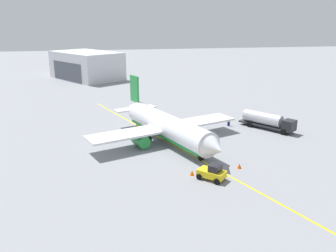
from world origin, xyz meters
TOP-DOWN VIEW (x-y plane):
  - ground_plane at (0.00, 0.00)m, footprint 400.00×400.00m
  - airplane at (-0.42, -0.15)m, footprint 29.33×27.80m
  - fuel_tanker at (-3.98, 20.50)m, footprint 10.60×8.34m
  - pushback_tug at (15.67, 2.88)m, footprint 4.04×4.02m
  - refueling_worker at (-7.49, 13.95)m, footprint 0.61×0.63m
  - safety_cone_nose at (12.90, 7.87)m, footprint 0.66×0.66m
  - safety_cone_wingtip at (13.84, 0.59)m, footprint 0.63×0.63m
  - distant_hangar at (-73.66, -15.09)m, footprint 30.31×27.25m
  - taxi_line_marking at (0.00, 0.00)m, footprint 64.90×23.91m

SIDE VIEW (x-z plane):
  - ground_plane at x=0.00m, z-range 0.00..0.00m
  - taxi_line_marking at x=0.00m, z-range 0.00..0.01m
  - safety_cone_wingtip at x=13.84m, z-range 0.00..0.70m
  - safety_cone_nose at x=12.90m, z-range 0.00..0.73m
  - refueling_worker at x=-7.49m, z-range -0.03..1.68m
  - pushback_tug at x=15.67m, z-range -0.09..2.11m
  - fuel_tanker at x=-3.98m, z-range 0.16..3.31m
  - airplane at x=-0.42m, z-range -2.18..7.80m
  - distant_hangar at x=-73.66m, z-range -0.01..9.56m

